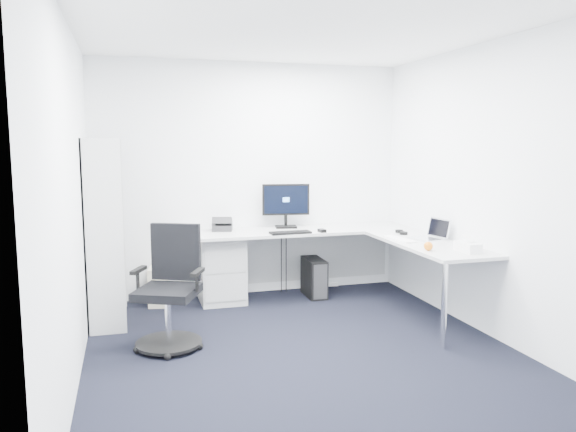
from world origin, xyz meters
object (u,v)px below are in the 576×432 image
object	(u,v)px
task_chair	(167,289)
laptop	(425,229)
monitor	(286,205)
l_desk	(314,269)
bookshelf	(105,231)

from	to	relation	value
task_chair	laptop	bearing A→B (deg)	29.72
monitor	laptop	world-z (taller)	monitor
task_chair	l_desk	bearing A→B (deg)	53.61
task_chair	laptop	world-z (taller)	task_chair
monitor	laptop	bearing A→B (deg)	-36.81
bookshelf	laptop	bearing A→B (deg)	-13.08
l_desk	laptop	world-z (taller)	laptop
l_desk	monitor	bearing A→B (deg)	109.50
monitor	laptop	distance (m)	1.65
l_desk	monitor	world-z (taller)	monitor
l_desk	bookshelf	world-z (taller)	bookshelf
l_desk	laptop	bearing A→B (deg)	-35.16
task_chair	monitor	size ratio (longest dim) A/B	1.94
monitor	laptop	size ratio (longest dim) A/B	1.80
task_chair	monitor	bearing A→B (deg)	68.57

